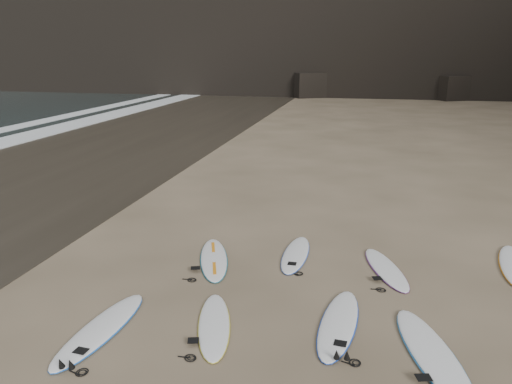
{
  "coord_description": "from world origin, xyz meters",
  "views": [
    {
      "loc": [
        0.1,
        -7.96,
        4.73
      ],
      "look_at": [
        -2.31,
        3.09,
        1.5
      ],
      "focal_mm": 35.0,
      "sensor_mm": 36.0,
      "label": 1
    }
  ],
  "objects_px": {
    "surfboard_5": "(214,259)",
    "surfboard_3": "(432,353)",
    "surfboard_1": "(214,324)",
    "surfboard_7": "(386,268)",
    "surfboard_0": "(101,328)",
    "surfboard_2": "(339,323)",
    "surfboard_6": "(296,254)"
  },
  "relations": [
    {
      "from": "surfboard_0",
      "to": "surfboard_2",
      "type": "distance_m",
      "value": 4.19
    },
    {
      "from": "surfboard_0",
      "to": "surfboard_3",
      "type": "height_order",
      "value": "surfboard_3"
    },
    {
      "from": "surfboard_2",
      "to": "surfboard_7",
      "type": "height_order",
      "value": "surfboard_2"
    },
    {
      "from": "surfboard_1",
      "to": "surfboard_6",
      "type": "xyz_separation_m",
      "value": [
        0.97,
        3.46,
        0.0
      ]
    },
    {
      "from": "surfboard_3",
      "to": "surfboard_5",
      "type": "height_order",
      "value": "surfboard_3"
    },
    {
      "from": "surfboard_3",
      "to": "surfboard_2",
      "type": "bearing_deg",
      "value": 142.61
    },
    {
      "from": "surfboard_2",
      "to": "surfboard_6",
      "type": "height_order",
      "value": "surfboard_2"
    },
    {
      "from": "surfboard_0",
      "to": "surfboard_1",
      "type": "bearing_deg",
      "value": 21.21
    },
    {
      "from": "surfboard_2",
      "to": "surfboard_5",
      "type": "relative_size",
      "value": 1.01
    },
    {
      "from": "surfboard_1",
      "to": "surfboard_2",
      "type": "xyz_separation_m",
      "value": [
        2.16,
        0.52,
        0.0
      ]
    },
    {
      "from": "surfboard_0",
      "to": "surfboard_1",
      "type": "distance_m",
      "value": 1.97
    },
    {
      "from": "surfboard_6",
      "to": "surfboard_5",
      "type": "bearing_deg",
      "value": -158.41
    },
    {
      "from": "surfboard_1",
      "to": "surfboard_7",
      "type": "distance_m",
      "value": 4.33
    },
    {
      "from": "surfboard_2",
      "to": "surfboard_7",
      "type": "bearing_deg",
      "value": 75.91
    },
    {
      "from": "surfboard_2",
      "to": "surfboard_5",
      "type": "distance_m",
      "value": 3.76
    },
    {
      "from": "surfboard_1",
      "to": "surfboard_5",
      "type": "height_order",
      "value": "surfboard_5"
    },
    {
      "from": "surfboard_0",
      "to": "surfboard_6",
      "type": "distance_m",
      "value": 4.94
    },
    {
      "from": "surfboard_0",
      "to": "surfboard_6",
      "type": "bearing_deg",
      "value": 59.33
    },
    {
      "from": "surfboard_2",
      "to": "surfboard_3",
      "type": "distance_m",
      "value": 1.63
    },
    {
      "from": "surfboard_3",
      "to": "surfboard_5",
      "type": "xyz_separation_m",
      "value": [
        -4.52,
        2.86,
        -0.0
      ]
    },
    {
      "from": "surfboard_0",
      "to": "surfboard_5",
      "type": "distance_m",
      "value": 3.49
    },
    {
      "from": "surfboard_1",
      "to": "surfboard_6",
      "type": "height_order",
      "value": "surfboard_6"
    },
    {
      "from": "surfboard_0",
      "to": "surfboard_2",
      "type": "relative_size",
      "value": 1.04
    },
    {
      "from": "surfboard_2",
      "to": "surfboard_6",
      "type": "xyz_separation_m",
      "value": [
        -1.18,
        2.94,
        -0.0
      ]
    },
    {
      "from": "surfboard_0",
      "to": "surfboard_5",
      "type": "xyz_separation_m",
      "value": [
        1.04,
        3.33,
        -0.0
      ]
    },
    {
      "from": "surfboard_3",
      "to": "surfboard_6",
      "type": "relative_size",
      "value": 1.19
    },
    {
      "from": "surfboard_5",
      "to": "surfboard_3",
      "type": "bearing_deg",
      "value": -50.66
    },
    {
      "from": "surfboard_0",
      "to": "surfboard_3",
      "type": "xyz_separation_m",
      "value": [
        5.56,
        0.47,
        0.0
      ]
    },
    {
      "from": "surfboard_0",
      "to": "surfboard_1",
      "type": "height_order",
      "value": "surfboard_0"
    },
    {
      "from": "surfboard_2",
      "to": "surfboard_7",
      "type": "distance_m",
      "value": 2.7
    },
    {
      "from": "surfboard_2",
      "to": "surfboard_1",
      "type": "bearing_deg",
      "value": -161.06
    },
    {
      "from": "surfboard_1",
      "to": "surfboard_3",
      "type": "relative_size",
      "value": 0.82
    }
  ]
}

